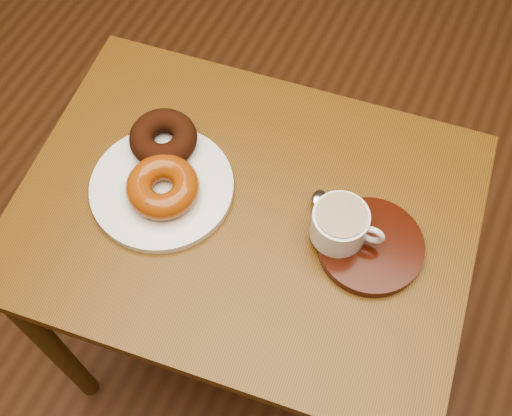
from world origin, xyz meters
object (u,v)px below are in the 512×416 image
at_px(donut_plate, 162,187).
at_px(saucer, 370,246).
at_px(coffee_cup, 341,224).
at_px(cafe_table, 246,239).

xyz_separation_m(donut_plate, saucer, (0.35, 0.05, 0.00)).
relative_size(saucer, coffee_cup, 1.44).
height_order(cafe_table, coffee_cup, coffee_cup).
bearing_deg(cafe_table, saucer, -0.94).
bearing_deg(cafe_table, coffee_cup, -1.08).
bearing_deg(donut_plate, cafe_table, 10.08).
bearing_deg(donut_plate, coffee_cup, 7.80).
bearing_deg(coffee_cup, cafe_table, -177.81).
height_order(donut_plate, saucer, saucer).
relative_size(donut_plate, saucer, 1.42).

